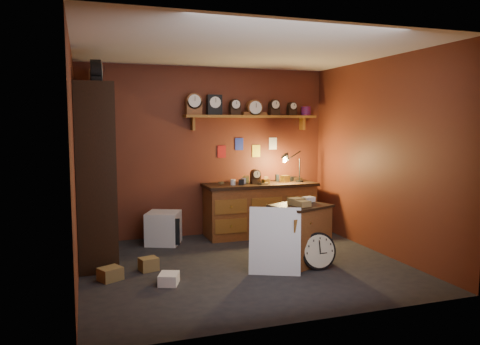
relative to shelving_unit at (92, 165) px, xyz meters
name	(u,v)px	position (x,y,z in m)	size (l,w,h in m)	color
floor	(243,265)	(1.79, -0.98, -1.25)	(4.00, 4.00, 0.00)	black
room_shell	(244,130)	(1.84, -0.87, 0.47)	(4.02, 3.62, 2.71)	#5F2716
shelving_unit	(92,165)	(0.00, 0.00, 0.00)	(0.47, 1.60, 2.58)	black
workbench	(260,206)	(2.58, 0.49, -0.78)	(1.82, 0.66, 1.36)	brown
low_cabinet	(300,232)	(2.52, -1.13, -0.84)	(0.84, 0.78, 0.86)	brown
big_round_clock	(318,251)	(2.62, -1.42, -1.03)	(0.46, 0.16, 0.47)	black
white_panel	(275,273)	(2.04, -1.41, -1.25)	(0.62, 0.03, 0.83)	silver
mini_fridge	(164,228)	(1.00, 0.41, -1.01)	(0.61, 0.64, 0.49)	silver
floor_box_a	(110,274)	(0.14, -1.03, -1.18)	(0.24, 0.21, 0.15)	olive
floor_box_b	(169,279)	(0.76, -1.38, -1.19)	(0.21, 0.25, 0.12)	white
floor_box_c	(149,264)	(0.61, -0.81, -1.17)	(0.21, 0.18, 0.16)	olive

